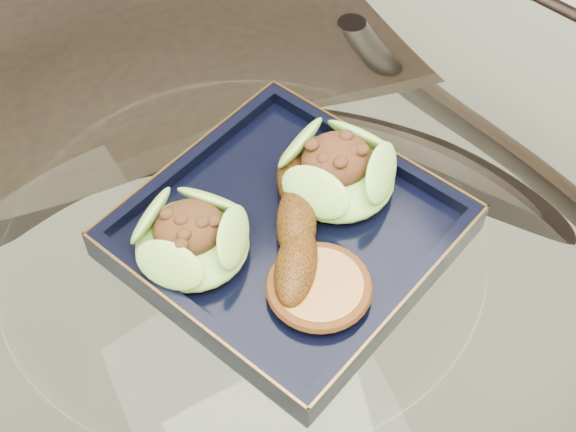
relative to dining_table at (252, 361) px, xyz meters
name	(u,v)px	position (x,y,z in m)	size (l,w,h in m)	color
dining_table	(252,361)	(0.00, 0.00, 0.00)	(1.13, 1.13, 0.77)	white
dining_chair	(181,70)	(0.14, 0.54, -0.07)	(0.45, 0.45, 0.95)	black
navy_plate	(288,235)	(0.05, 0.02, 0.17)	(0.27, 0.27, 0.02)	black
lettuce_wrap_left	(192,240)	(-0.04, 0.04, 0.20)	(0.10, 0.10, 0.04)	olive
lettuce_wrap_right	(337,173)	(0.12, 0.04, 0.20)	(0.11, 0.11, 0.04)	#6AA931
roasted_plantain	(296,223)	(0.06, 0.01, 0.20)	(0.18, 0.04, 0.03)	#5F330A
crumb_patty	(319,288)	(0.05, -0.06, 0.19)	(0.08, 0.08, 0.02)	#B16E3B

